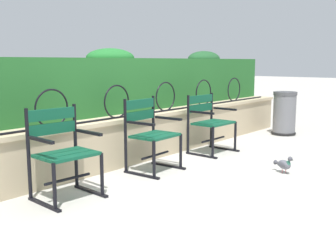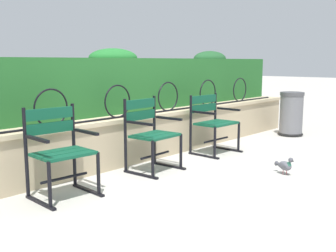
{
  "view_description": "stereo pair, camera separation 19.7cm",
  "coord_description": "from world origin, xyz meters",
  "px_view_note": "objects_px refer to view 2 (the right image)",
  "views": [
    {
      "loc": [
        -3.74,
        -3.03,
        1.32
      ],
      "look_at": [
        0.0,
        0.06,
        0.55
      ],
      "focal_mm": 43.62,
      "sensor_mm": 36.0,
      "label": 1
    },
    {
      "loc": [
        -3.61,
        -3.18,
        1.32
      ],
      "look_at": [
        0.0,
        0.06,
        0.55
      ],
      "focal_mm": 43.62,
      "sensor_mm": 36.0,
      "label": 2
    }
  ],
  "objects_px": {
    "park_chair_centre": "(150,133)",
    "pigeon_near_chairs": "(285,165)",
    "park_chair_left": "(59,150)",
    "park_chair_right": "(212,121)",
    "trash_bin": "(291,115)"
  },
  "relations": [
    {
      "from": "park_chair_centre",
      "to": "trash_bin",
      "type": "relative_size",
      "value": 1.14
    },
    {
      "from": "park_chair_centre",
      "to": "park_chair_right",
      "type": "xyz_separation_m",
      "value": [
        1.3,
        0.02,
        -0.0
      ]
    },
    {
      "from": "park_chair_left",
      "to": "park_chair_right",
      "type": "bearing_deg",
      "value": 0.71
    },
    {
      "from": "park_chair_centre",
      "to": "park_chair_left",
      "type": "bearing_deg",
      "value": -179.3
    },
    {
      "from": "pigeon_near_chairs",
      "to": "trash_bin",
      "type": "distance_m",
      "value": 2.72
    },
    {
      "from": "park_chair_left",
      "to": "trash_bin",
      "type": "distance_m",
      "value": 4.68
    },
    {
      "from": "park_chair_centre",
      "to": "park_chair_right",
      "type": "bearing_deg",
      "value": 0.71
    },
    {
      "from": "park_chair_left",
      "to": "pigeon_near_chairs",
      "type": "distance_m",
      "value": 2.58
    },
    {
      "from": "pigeon_near_chairs",
      "to": "park_chair_left",
      "type": "bearing_deg",
      "value": 149.37
    },
    {
      "from": "park_chair_centre",
      "to": "pigeon_near_chairs",
      "type": "xyz_separation_m",
      "value": [
        0.91,
        -1.32,
        -0.36
      ]
    },
    {
      "from": "park_chair_centre",
      "to": "park_chair_right",
      "type": "relative_size",
      "value": 1.05
    },
    {
      "from": "park_chair_right",
      "to": "trash_bin",
      "type": "relative_size",
      "value": 1.09
    },
    {
      "from": "pigeon_near_chairs",
      "to": "park_chair_right",
      "type": "bearing_deg",
      "value": 73.81
    },
    {
      "from": "park_chair_right",
      "to": "park_chair_centre",
      "type": "bearing_deg",
      "value": -179.29
    },
    {
      "from": "park_chair_left",
      "to": "park_chair_right",
      "type": "distance_m",
      "value": 2.59
    }
  ]
}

